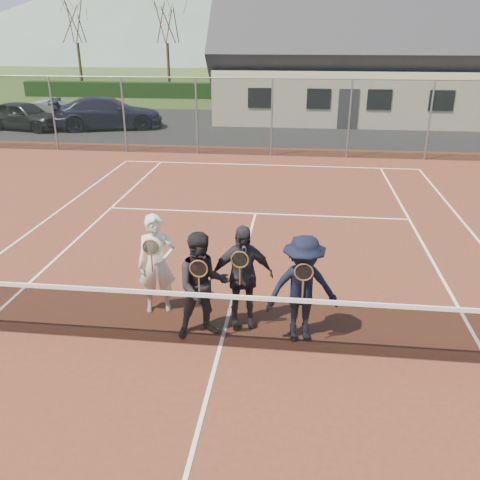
{
  "coord_description": "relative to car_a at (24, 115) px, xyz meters",
  "views": [
    {
      "loc": [
        1.1,
        -6.74,
        4.67
      ],
      "look_at": [
        0.14,
        1.5,
        1.25
      ],
      "focal_mm": 38.0,
      "sensor_mm": 36.0,
      "label": 1
    }
  ],
  "objects": [
    {
      "name": "ground",
      "position": [
        12.8,
        2.02,
        -0.71
      ],
      "size": [
        220.0,
        220.0,
        0.0
      ],
      "primitive_type": "plane",
      "color": "#32491A",
      "rests_on": "ground"
    },
    {
      "name": "court_surface",
      "position": [
        12.8,
        -17.98,
        -0.7
      ],
      "size": [
        30.0,
        30.0,
        0.02
      ],
      "primitive_type": "cube",
      "color": "#562819",
      "rests_on": "ground"
    },
    {
      "name": "tarmac_carpark",
      "position": [
        8.8,
        2.02,
        -0.71
      ],
      "size": [
        40.0,
        12.0,
        0.01
      ],
      "primitive_type": "cube",
      "color": "black",
      "rests_on": "ground"
    },
    {
      "name": "hedge_row",
      "position": [
        12.8,
        14.02,
        -0.16
      ],
      "size": [
        40.0,
        1.2,
        1.1
      ],
      "primitive_type": "cube",
      "color": "black",
      "rests_on": "ground"
    },
    {
      "name": "hill_west",
      "position": [
        -12.2,
        77.02,
        8.29
      ],
      "size": [
        110.0,
        110.0,
        18.0
      ],
      "primitive_type": "cone",
      "color": "slate",
      "rests_on": "ground"
    },
    {
      "name": "car_a",
      "position": [
        0.0,
        0.0,
        0.0
      ],
      "size": [
        4.45,
        2.54,
        1.43
      ],
      "primitive_type": "imported",
      "rotation": [
        0.0,
        0.0,
        1.35
      ],
      "color": "black",
      "rests_on": "ground"
    },
    {
      "name": "car_b",
      "position": [
        1.04,
        1.04,
        -0.06
      ],
      "size": [
        4.07,
        1.65,
        1.31
      ],
      "primitive_type": "imported",
      "rotation": [
        0.0,
        0.0,
        1.51
      ],
      "color": "gray",
      "rests_on": "ground"
    },
    {
      "name": "car_c",
      "position": [
        4.14,
        0.76,
        0.08
      ],
      "size": [
        5.88,
        3.72,
        1.59
      ],
      "primitive_type": "imported",
      "rotation": [
        0.0,
        0.0,
        1.87
      ],
      "color": "#181831",
      "rests_on": "ground"
    },
    {
      "name": "court_markings",
      "position": [
        12.8,
        -17.98,
        -0.69
      ],
      "size": [
        11.03,
        23.83,
        0.01
      ],
      "color": "white",
      "rests_on": "court_surface"
    },
    {
      "name": "tennis_net",
      "position": [
        12.8,
        -17.98,
        -0.17
      ],
      "size": [
        11.68,
        0.08,
        1.1
      ],
      "color": "slate",
      "rests_on": "ground"
    },
    {
      "name": "perimeter_fence",
      "position": [
        12.8,
        -4.48,
        0.81
      ],
      "size": [
        30.07,
        0.07,
        3.02
      ],
      "color": "slate",
      "rests_on": "ground"
    },
    {
      "name": "clubhouse",
      "position": [
        16.8,
        6.02,
        3.28
      ],
      "size": [
        15.6,
        8.2,
        7.7
      ],
      "color": "beige",
      "rests_on": "ground"
    },
    {
      "name": "tree_a",
      "position": [
        -3.2,
        15.02,
        5.08
      ],
      "size": [
        3.2,
        3.2,
        7.77
      ],
      "color": "#392414",
      "rests_on": "ground"
    },
    {
      "name": "tree_b",
      "position": [
        3.8,
        15.02,
        5.08
      ],
      "size": [
        3.2,
        3.2,
        7.77
      ],
      "color": "#352013",
      "rests_on": "ground"
    },
    {
      "name": "tree_c",
      "position": [
        14.8,
        15.02,
        5.08
      ],
      "size": [
        3.2,
        3.2,
        7.77
      ],
      "color": "#332012",
      "rests_on": "ground"
    },
    {
      "name": "tree_d",
      "position": [
        24.8,
        15.02,
        5.08
      ],
      "size": [
        3.2,
        3.2,
        7.77
      ],
      "color": "#362213",
      "rests_on": "ground"
    },
    {
      "name": "player_a",
      "position": [
        11.54,
        -16.95,
        0.21
      ],
      "size": [
        0.75,
        0.59,
        1.8
      ],
      "color": "silver",
      "rests_on": "court_surface"
    },
    {
      "name": "player_b",
      "position": [
        12.48,
        -17.65,
        0.21
      ],
      "size": [
        1.06,
        0.95,
        1.8
      ],
      "color": "black",
      "rests_on": "court_surface"
    },
    {
      "name": "player_c",
      "position": [
        13.06,
        -17.25,
        0.21
      ],
      "size": [
        1.13,
        0.7,
        1.8
      ],
      "color": "#26272C",
      "rests_on": "court_surface"
    },
    {
      "name": "player_d",
      "position": [
        14.06,
        -17.59,
        0.21
      ],
      "size": [
        1.29,
        0.94,
        1.8
      ],
      "color": "black",
      "rests_on": "court_surface"
    }
  ]
}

